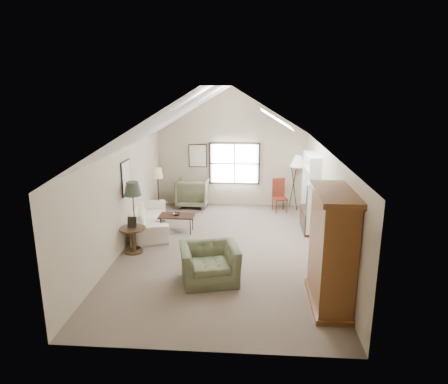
# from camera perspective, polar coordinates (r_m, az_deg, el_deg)

# --- Properties ---
(room_shell) EXTENTS (5.01, 8.01, 4.00)m
(room_shell) POSITION_cam_1_polar(r_m,az_deg,el_deg) (9.37, -0.18, 10.10)
(room_shell) COLOR #726251
(room_shell) RESTS_ON ground
(window) EXTENTS (1.72, 0.08, 1.42)m
(window) POSITION_cam_1_polar(r_m,az_deg,el_deg) (13.53, 1.51, 4.08)
(window) COLOR black
(window) RESTS_ON room_shell
(skylight) EXTENTS (0.80, 1.20, 0.52)m
(skylight) POSITION_cam_1_polar(r_m,az_deg,el_deg) (10.26, 7.59, 10.46)
(skylight) COLOR white
(skylight) RESTS_ON room_shell
(wall_art) EXTENTS (1.97, 3.71, 0.88)m
(wall_art) POSITION_cam_1_polar(r_m,az_deg,el_deg) (11.76, -8.65, 3.64)
(wall_art) COLOR black
(wall_art) RESTS_ON room_shell
(armoire) EXTENTS (0.60, 1.50, 2.20)m
(armoire) POSITION_cam_1_polar(r_m,az_deg,el_deg) (7.64, 15.12, -7.90)
(armoire) COLOR brown
(armoire) RESTS_ON ground
(tv_alcove) EXTENTS (0.32, 1.30, 2.10)m
(tv_alcove) POSITION_cam_1_polar(r_m,az_deg,el_deg) (11.40, 12.26, 0.12)
(tv_alcove) COLOR white
(tv_alcove) RESTS_ON ground
(media_console) EXTENTS (0.34, 1.18, 0.60)m
(media_console) POSITION_cam_1_polar(r_m,az_deg,el_deg) (11.63, 11.93, -3.93)
(media_console) COLOR #382316
(media_console) RESTS_ON ground
(tv_panel) EXTENTS (0.05, 0.90, 0.55)m
(tv_panel) POSITION_cam_1_polar(r_m,az_deg,el_deg) (11.45, 12.10, -0.99)
(tv_panel) COLOR black
(tv_panel) RESTS_ON media_console
(sofa) EXTENTS (1.60, 2.72, 0.74)m
(sofa) POSITION_cam_1_polar(r_m,az_deg,el_deg) (11.58, -10.62, -3.57)
(sofa) COLOR silver
(sofa) RESTS_ON ground
(armchair_near) EXTENTS (1.41, 1.31, 0.77)m
(armchair_near) POSITION_cam_1_polar(r_m,az_deg,el_deg) (8.52, -2.10, -10.14)
(armchair_near) COLOR #5F6647
(armchair_near) RESTS_ON ground
(armchair_far) EXTENTS (1.09, 1.12, 0.98)m
(armchair_far) POSITION_cam_1_polar(r_m,az_deg,el_deg) (13.62, -4.44, -0.04)
(armchair_far) COLOR #5C5E42
(armchair_far) RESTS_ON ground
(coffee_table) EXTENTS (0.98, 0.56, 0.50)m
(coffee_table) POSITION_cam_1_polar(r_m,az_deg,el_deg) (11.33, -6.74, -4.49)
(coffee_table) COLOR #331C14
(coffee_table) RESTS_ON ground
(bowl) EXTENTS (0.24, 0.24, 0.06)m
(bowl) POSITION_cam_1_polar(r_m,az_deg,el_deg) (11.25, -6.78, -3.16)
(bowl) COLOR #372716
(bowl) RESTS_ON coffee_table
(side_table) EXTENTS (0.78, 0.78, 0.64)m
(side_table) POSITION_cam_1_polar(r_m,az_deg,el_deg) (10.16, -12.86, -6.69)
(side_table) COLOR #3D2C19
(side_table) RESTS_ON ground
(side_chair) EXTENTS (0.52, 0.52, 1.09)m
(side_chair) POSITION_cam_1_polar(r_m,az_deg,el_deg) (13.08, 8.02, -0.52)
(side_chair) COLOR maroon
(side_chair) RESTS_ON ground
(tripod_lamp) EXTENTS (0.55, 0.55, 1.83)m
(tripod_lamp) POSITION_cam_1_polar(r_m,az_deg,el_deg) (13.45, 10.41, 1.44)
(tripod_lamp) COLOR white
(tripod_lamp) RESTS_ON ground
(dark_lamp) EXTENTS (0.52, 0.52, 1.78)m
(dark_lamp) POSITION_cam_1_polar(r_m,az_deg,el_deg) (10.14, -12.72, -3.28)
(dark_lamp) COLOR #242C1F
(dark_lamp) RESTS_ON ground
(tan_lamp) EXTENTS (0.39, 0.39, 1.60)m
(tan_lamp) POSITION_cam_1_polar(r_m,az_deg,el_deg) (12.58, -9.35, 0.00)
(tan_lamp) COLOR tan
(tan_lamp) RESTS_ON ground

